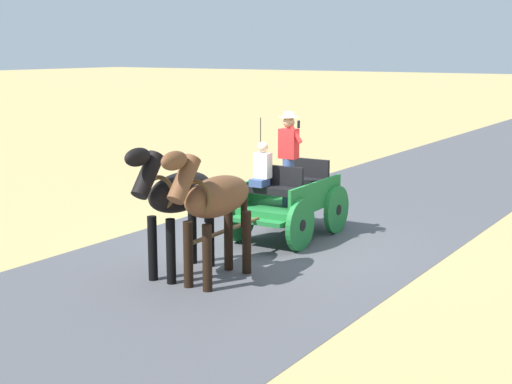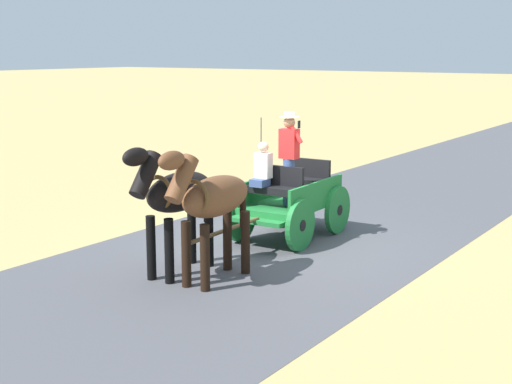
{
  "view_description": "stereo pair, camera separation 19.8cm",
  "coord_description": "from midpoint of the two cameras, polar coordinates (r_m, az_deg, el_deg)",
  "views": [
    {
      "loc": [
        -7.01,
        11.63,
        3.65
      ],
      "look_at": [
        0.13,
        0.71,
        1.1
      ],
      "focal_mm": 51.57,
      "sensor_mm": 36.0,
      "label": 1
    },
    {
      "loc": [
        -7.17,
        11.52,
        3.65
      ],
      "look_at": [
        0.13,
        0.71,
        1.1
      ],
      "focal_mm": 51.57,
      "sensor_mm": 36.0,
      "label": 2
    }
  ],
  "objects": [
    {
      "name": "horse_off_side",
      "position": [
        11.89,
        -6.62,
        -0.29
      ],
      "size": [
        0.63,
        2.13,
        2.21
      ],
      "color": "black",
      "rests_on": "ground"
    },
    {
      "name": "road_surface",
      "position": [
        14.06,
        1.65,
        -3.98
      ],
      "size": [
        5.9,
        160.0,
        0.01
      ],
      "primitive_type": "cube",
      "color": "#4C4C51",
      "rests_on": "ground"
    },
    {
      "name": "horse_near_side",
      "position": [
        11.47,
        -3.8,
        -0.66
      ],
      "size": [
        0.57,
        2.13,
        2.21
      ],
      "color": "brown",
      "rests_on": "ground"
    },
    {
      "name": "ground_plane",
      "position": [
        14.06,
        1.65,
        -4.0
      ],
      "size": [
        200.0,
        200.0,
        0.0
      ],
      "primitive_type": "plane",
      "color": "tan"
    },
    {
      "name": "horse_drawn_carriage",
      "position": [
        14.27,
        2.07,
        -0.4
      ],
      "size": [
        1.48,
        4.51,
        2.5
      ],
      "color": "#1E7233",
      "rests_on": "ground"
    }
  ]
}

